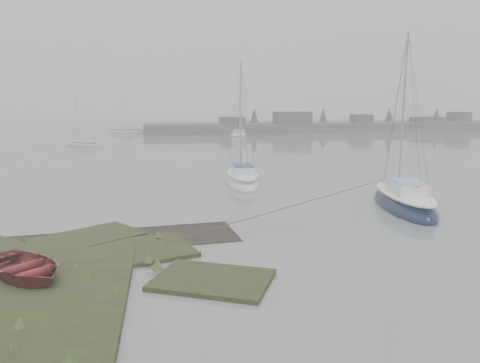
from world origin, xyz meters
name	(u,v)px	position (x,y,z in m)	size (l,w,h in m)	color
ground	(174,158)	(0.00, 30.00, 0.00)	(160.00, 160.00, 0.00)	slate
far_shoreline	(330,126)	(26.84, 61.90, 0.85)	(60.00, 8.00, 4.15)	#4C4F51
sailboat_main	(404,203)	(11.14, 7.56, 0.30)	(3.17, 7.01, 9.54)	black
sailboat_white	(242,180)	(4.10, 15.56, 0.27)	(2.21, 6.13, 8.56)	white
sailboat_far_a	(83,144)	(-10.27, 42.56, 0.22)	(4.89, 4.36, 6.99)	#A1A5AA
sailboat_far_b	(239,138)	(9.01, 48.03, 0.26)	(3.79, 6.22, 8.34)	#ACB1B6
sailboat_far_c	(127,131)	(-6.78, 62.75, 0.24)	(5.62, 2.16, 7.79)	#B3B7BD
dinghy	(24,267)	(-5.14, 0.21, 0.57)	(2.39, 3.34, 0.69)	maroon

